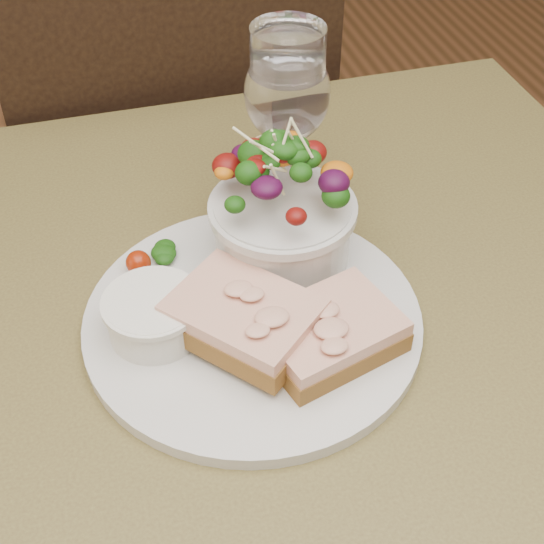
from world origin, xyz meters
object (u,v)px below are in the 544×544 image
object	(u,v)px
salad_bowl	(283,205)
chair_far	(175,266)
sandwich_front	(329,333)
ramekin	(154,314)
sandwich_back	(244,317)
wine_glass	(287,99)
dinner_plate	(253,320)
cafe_table	(279,421)

from	to	relation	value
salad_bowl	chair_far	bearing A→B (deg)	94.66
sandwich_front	ramekin	xyz separation A→B (m)	(-0.13, 0.05, 0.00)
sandwich_back	wine_glass	world-z (taller)	wine_glass
sandwich_front	chair_far	bearing A→B (deg)	78.12
dinner_plate	sandwich_back	distance (m)	0.04
sandwich_front	salad_bowl	distance (m)	0.12
salad_bowl	wine_glass	size ratio (longest dim) A/B	0.73
ramekin	salad_bowl	world-z (taller)	salad_bowl
sandwich_back	ramekin	xyz separation A→B (m)	(-0.07, 0.03, -0.00)
chair_far	sandwich_back	distance (m)	0.79
sandwich_front	sandwich_back	xyz separation A→B (m)	(-0.06, 0.03, 0.01)
chair_far	sandwich_front	distance (m)	0.80
chair_far	wine_glass	xyz separation A→B (m)	(0.07, -0.45, 0.58)
dinner_plate	sandwich_back	bearing A→B (deg)	-118.94
chair_far	cafe_table	bearing A→B (deg)	86.56
dinner_plate	cafe_table	bearing A→B (deg)	-62.37
wine_glass	ramekin	bearing A→B (deg)	-137.33
dinner_plate	wine_glass	distance (m)	0.20
dinner_plate	sandwich_front	xyz separation A→B (m)	(0.05, -0.05, 0.02)
wine_glass	cafe_table	bearing A→B (deg)	-107.72
ramekin	salad_bowl	xyz separation A→B (m)	(0.12, 0.06, 0.04)
salad_bowl	wine_glass	distance (m)	0.10
sandwich_front	wine_glass	distance (m)	0.21
cafe_table	ramekin	xyz separation A→B (m)	(-0.09, 0.03, 0.13)
dinner_plate	sandwich_front	world-z (taller)	sandwich_front
dinner_plate	sandwich_back	world-z (taller)	sandwich_back
salad_bowl	wine_glass	bearing A→B (deg)	71.46
chair_far	salad_bowl	bearing A→B (deg)	89.78
sandwich_back	cafe_table	bearing A→B (deg)	35.66
dinner_plate	salad_bowl	bearing A→B (deg)	54.88
sandwich_front	wine_glass	xyz separation A→B (m)	(0.02, 0.19, 0.10)
sandwich_back	ramekin	size ratio (longest dim) A/B	1.87
sandwich_back	ramekin	world-z (taller)	sandwich_back
dinner_plate	ramekin	distance (m)	0.08
salad_bowl	wine_glass	xyz separation A→B (m)	(0.03, 0.08, 0.05)
sandwich_back	salad_bowl	bearing A→B (deg)	105.29
wine_glass	salad_bowl	bearing A→B (deg)	-108.54
dinner_plate	sandwich_back	xyz separation A→B (m)	(-0.01, -0.02, 0.03)
cafe_table	salad_bowl	xyz separation A→B (m)	(0.03, 0.09, 0.17)
chair_far	salad_bowl	world-z (taller)	chair_far
chair_far	sandwich_front	xyz separation A→B (m)	(0.05, -0.64, 0.48)
dinner_plate	sandwich_front	distance (m)	0.07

